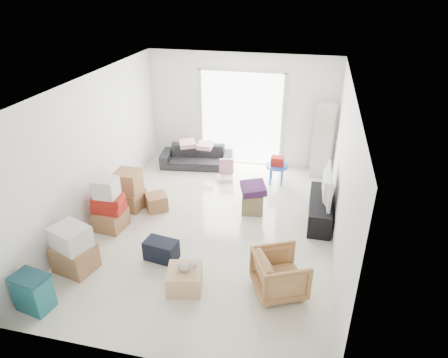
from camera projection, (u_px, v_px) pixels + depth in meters
room_shell at (209, 162)px, 6.94m from camera, size 4.98×6.48×3.18m
sliding_door at (241, 115)px, 9.57m from camera, size 2.10×0.04×2.33m
ac_tower at (322, 141)px, 9.07m from camera, size 0.45×0.30×1.75m
tv_console at (320, 209)px, 7.67m from camera, size 0.42×1.39×0.46m
television at (322, 196)px, 7.53m from camera, size 0.63×1.05×0.14m
sofa at (197, 154)px, 9.77m from camera, size 1.79×0.74×0.68m
pillow_left at (187, 138)px, 9.60m from camera, size 0.42×0.39×0.11m
pillow_right at (205, 140)px, 9.51m from camera, size 0.33×0.27×0.11m
armchair at (280, 272)px, 5.85m from camera, size 0.91×0.93×0.73m
storage_bins at (33, 292)px, 5.60m from camera, size 0.54×0.43×0.57m
box_stack_a at (73, 250)px, 6.30m from camera, size 0.69×0.62×0.80m
box_stack_b at (109, 207)px, 7.32m from camera, size 0.56×0.56×1.03m
box_stack_c at (129, 190)px, 8.01m from camera, size 0.62×0.54×0.81m
loose_box at (157, 202)px, 8.04m from camera, size 0.55×0.55×0.33m
duffel_bag at (161, 250)px, 6.63m from camera, size 0.58×0.40×0.34m
ottoman at (253, 202)px, 7.95m from camera, size 0.47×0.47×0.42m
blanket at (253, 190)px, 7.82m from camera, size 0.59×0.59×0.14m
kids_table at (277, 164)px, 8.94m from camera, size 0.51×0.51×0.64m
toy_walker at (226, 174)px, 9.25m from camera, size 0.42×0.39×0.47m
wood_crate at (185, 279)px, 6.01m from camera, size 0.60×0.60×0.34m
plush_bunny at (186, 267)px, 5.90m from camera, size 0.30×0.17×0.15m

